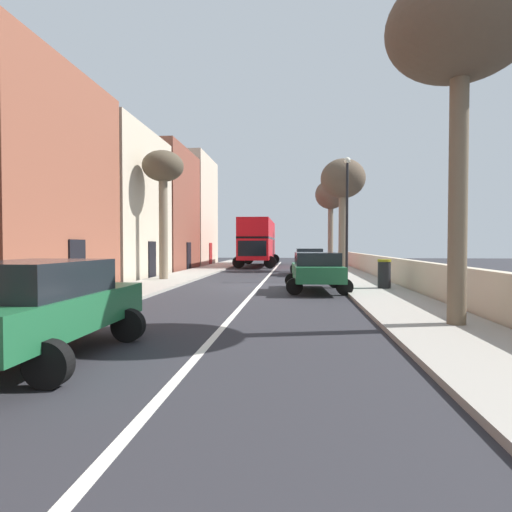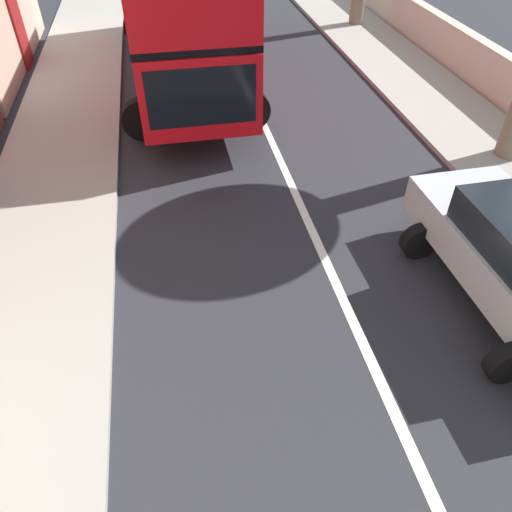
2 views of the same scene
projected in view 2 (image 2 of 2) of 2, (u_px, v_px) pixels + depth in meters
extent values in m
cube|color=maroon|center=(20.00, 30.00, 14.85)|extent=(0.08, 1.10, 2.10)
cube|color=red|center=(181.00, 24.00, 13.68)|extent=(2.55, 10.60, 1.70)
cube|color=black|center=(202.00, 97.00, 9.74)|extent=(2.20, 0.07, 1.19)
cylinder|color=black|center=(250.00, 110.00, 11.91)|extent=(1.00, 0.31, 1.00)
cylinder|color=black|center=(143.00, 119.00, 11.53)|extent=(1.00, 0.31, 1.00)
cylinder|color=black|center=(212.00, 23.00, 17.21)|extent=(1.00, 0.31, 1.00)
cylinder|color=black|center=(138.00, 27.00, 16.83)|extent=(1.00, 0.31, 1.00)
cylinder|color=black|center=(419.00, 241.00, 8.42)|extent=(0.64, 0.23, 0.64)
cylinder|color=black|center=(510.00, 228.00, 8.70)|extent=(0.64, 0.23, 0.64)
cylinder|color=black|center=(508.00, 363.00, 6.51)|extent=(0.64, 0.23, 0.64)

